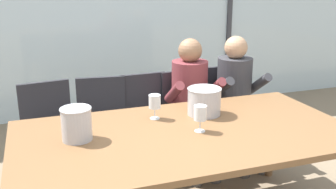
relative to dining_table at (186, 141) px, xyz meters
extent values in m
plane|color=#847056|center=(0.00, 1.00, -0.67)|extent=(14.00, 14.00, 0.00)
cube|color=silver|center=(0.00, 2.62, 0.63)|extent=(7.38, 0.03, 2.60)
cube|color=#38383D|center=(1.66, 2.60, 0.63)|extent=(0.06, 0.06, 2.60)
cube|color=#477A38|center=(0.00, 6.87, 0.29)|extent=(13.38, 2.40, 1.91)
cube|color=brown|center=(0.00, 0.00, 0.04)|extent=(2.18, 1.16, 0.04)
cylinder|color=brown|center=(-0.99, 0.48, -0.32)|extent=(0.07, 0.07, 0.69)
cylinder|color=brown|center=(0.99, 0.48, -0.32)|extent=(0.07, 0.07, 0.69)
cube|color=#232328|center=(-0.80, 0.89, -0.24)|extent=(0.50, 0.50, 0.03)
cube|color=#232328|center=(-0.83, 1.09, -0.02)|extent=(0.42, 0.10, 0.42)
cylinder|color=#232328|center=(-0.96, 0.68, -0.46)|extent=(0.04, 0.04, 0.42)
cylinder|color=#232328|center=(-0.59, 0.73, -0.46)|extent=(0.04, 0.04, 0.42)
cylinder|color=#232328|center=(-1.02, 1.05, -0.46)|extent=(0.04, 0.04, 0.42)
cylinder|color=#232328|center=(-0.64, 1.11, -0.46)|extent=(0.04, 0.04, 0.42)
cube|color=#232328|center=(-0.39, 0.89, -0.24)|extent=(0.49, 0.49, 0.03)
cube|color=#232328|center=(-0.36, 1.09, -0.02)|extent=(0.42, 0.09, 0.42)
cylinder|color=#232328|center=(-0.60, 0.73, -0.46)|extent=(0.04, 0.04, 0.42)
cylinder|color=#232328|center=(-0.22, 0.68, -0.46)|extent=(0.04, 0.04, 0.42)
cylinder|color=#232328|center=(-0.55, 1.11, -0.46)|extent=(0.04, 0.04, 0.42)
cylinder|color=#232328|center=(-0.17, 1.06, -0.46)|extent=(0.04, 0.04, 0.42)
cube|color=#232328|center=(0.03, 0.89, -0.24)|extent=(0.46, 0.46, 0.03)
cube|color=#232328|center=(0.02, 1.09, -0.02)|extent=(0.42, 0.06, 0.42)
cylinder|color=#232328|center=(-0.15, 0.69, -0.46)|extent=(0.04, 0.04, 0.42)
cylinder|color=#232328|center=(0.23, 0.71, -0.46)|extent=(0.04, 0.04, 0.42)
cylinder|color=#232328|center=(-0.16, 1.07, -0.46)|extent=(0.04, 0.04, 0.42)
cylinder|color=#232328|center=(0.21, 1.09, -0.46)|extent=(0.04, 0.04, 0.42)
cube|color=#232328|center=(0.42, 0.89, -0.24)|extent=(0.48, 0.48, 0.03)
cube|color=#232328|center=(0.40, 1.09, -0.02)|extent=(0.42, 0.08, 0.42)
cylinder|color=#232328|center=(0.25, 0.69, -0.46)|extent=(0.04, 0.04, 0.42)
cylinder|color=#232328|center=(0.63, 0.72, -0.46)|extent=(0.04, 0.04, 0.42)
cylinder|color=#232328|center=(0.21, 1.06, -0.46)|extent=(0.04, 0.04, 0.42)
cylinder|color=#232328|center=(0.59, 1.10, -0.46)|extent=(0.04, 0.04, 0.42)
cube|color=#232328|center=(0.80, 0.93, -0.24)|extent=(0.46, 0.46, 0.03)
cube|color=#232328|center=(0.81, 1.13, -0.02)|extent=(0.42, 0.05, 0.42)
cylinder|color=#232328|center=(0.60, 0.74, -0.46)|extent=(0.04, 0.04, 0.42)
cylinder|color=#232328|center=(0.98, 0.73, -0.46)|extent=(0.04, 0.04, 0.42)
cylinder|color=#232328|center=(0.62, 1.12, -0.46)|extent=(0.04, 0.04, 0.42)
cylinder|color=#232328|center=(1.00, 1.11, -0.46)|extent=(0.04, 0.04, 0.42)
cylinder|color=brown|center=(0.41, 0.93, 0.05)|extent=(0.32, 0.32, 0.52)
sphere|color=#936B4C|center=(0.41, 0.93, 0.41)|extent=(0.21, 0.21, 0.21)
cube|color=#47423D|center=(0.32, 0.73, -0.21)|extent=(0.13, 0.40, 0.13)
cube|color=#47423D|center=(0.50, 0.73, -0.21)|extent=(0.13, 0.40, 0.13)
cylinder|color=#47423D|center=(0.32, 0.53, -0.45)|extent=(0.10, 0.10, 0.44)
cylinder|color=#47423D|center=(0.50, 0.53, -0.45)|extent=(0.10, 0.10, 0.44)
cylinder|color=brown|center=(0.22, 0.81, 0.08)|extent=(0.08, 0.32, 0.26)
cylinder|color=brown|center=(0.60, 0.81, 0.08)|extent=(0.08, 0.32, 0.26)
cylinder|color=#38383D|center=(0.85, 0.93, 0.05)|extent=(0.33, 0.33, 0.52)
sphere|color=tan|center=(0.85, 0.93, 0.41)|extent=(0.21, 0.21, 0.21)
cube|color=#47423D|center=(0.77, 0.73, -0.21)|extent=(0.14, 0.40, 0.13)
cube|color=#47423D|center=(0.95, 0.73, -0.21)|extent=(0.14, 0.40, 0.13)
cylinder|color=#47423D|center=(0.77, 0.53, -0.45)|extent=(0.10, 0.10, 0.44)
cylinder|color=#47423D|center=(0.95, 0.53, -0.45)|extent=(0.10, 0.10, 0.44)
cylinder|color=#38383D|center=(0.67, 0.80, 0.08)|extent=(0.09, 0.33, 0.26)
cylinder|color=#38383D|center=(1.05, 0.81, 0.08)|extent=(0.09, 0.33, 0.26)
cylinder|color=#B7B7BC|center=(0.25, 0.27, 0.16)|extent=(0.24, 0.24, 0.19)
torus|color=silver|center=(0.25, 0.27, 0.25)|extent=(0.25, 0.25, 0.01)
cylinder|color=#B7B7BC|center=(-0.68, 0.10, 0.16)|extent=(0.18, 0.18, 0.20)
torus|color=silver|center=(-0.68, 0.10, 0.26)|extent=(0.19, 0.19, 0.01)
cylinder|color=silver|center=(0.09, -0.03, 0.07)|extent=(0.07, 0.07, 0.00)
cylinder|color=silver|center=(0.09, -0.03, 0.10)|extent=(0.01, 0.01, 0.07)
cylinder|color=silver|center=(0.09, -0.03, 0.19)|extent=(0.08, 0.08, 0.09)
cylinder|color=silver|center=(-0.12, 0.30, 0.07)|extent=(0.07, 0.07, 0.00)
cylinder|color=silver|center=(-0.12, 0.30, 0.10)|extent=(0.01, 0.01, 0.07)
cylinder|color=silver|center=(-0.12, 0.30, 0.19)|extent=(0.08, 0.08, 0.09)
cylinder|color=maroon|center=(-0.12, 0.30, 0.16)|extent=(0.07, 0.07, 0.04)
camera|label=1|loc=(-0.88, -2.17, 1.02)|focal=41.77mm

